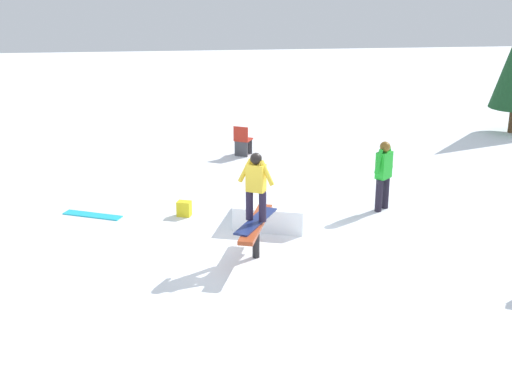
# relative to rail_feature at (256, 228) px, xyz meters

# --- Properties ---
(ground_plane) EXTENTS (60.00, 60.00, 0.00)m
(ground_plane) POSITION_rel_rail_feature_xyz_m (0.00, 0.00, -0.61)
(ground_plane) COLOR white
(rail_feature) EXTENTS (2.01, 0.86, 0.74)m
(rail_feature) POSITION_rel_rail_feature_xyz_m (0.00, 0.00, 0.00)
(rail_feature) COLOR black
(rail_feature) RESTS_ON ground
(snow_kicker_ramp) EXTENTS (2.16, 1.96, 0.52)m
(snow_kicker_ramp) POSITION_rel_rail_feature_xyz_m (-2.01, 0.62, -0.36)
(snow_kicker_ramp) COLOR white
(snow_kicker_ramp) RESTS_ON ground
(main_rider_on_rail) EXTENTS (1.49, 0.97, 1.36)m
(main_rider_on_rail) POSITION_rel_rail_feature_xyz_m (0.00, 0.00, 0.79)
(main_rider_on_rail) COLOR navy
(main_rider_on_rail) RESTS_ON rail_feature
(bystander_green) EXTENTS (0.56, 0.59, 1.61)m
(bystander_green) POSITION_rel_rail_feature_xyz_m (-2.37, 3.13, 0.29)
(bystander_green) COLOR black
(bystander_green) RESTS_ON ground
(loose_snowboard_cyan) EXTENTS (0.80, 1.37, 0.02)m
(loose_snowboard_cyan) POSITION_rel_rail_feature_xyz_m (-2.63, -3.42, -0.60)
(loose_snowboard_cyan) COLOR #1EBFD5
(loose_snowboard_cyan) RESTS_ON ground
(folding_chair) EXTENTS (0.59, 0.59, 0.88)m
(folding_chair) POSITION_rel_rail_feature_xyz_m (-7.22, 0.35, -0.20)
(folding_chair) COLOR #3F3F44
(folding_chair) RESTS_ON ground
(backpack_on_snow) EXTENTS (0.30, 0.35, 0.34)m
(backpack_on_snow) POSITION_rel_rail_feature_xyz_m (-2.42, -1.37, -0.44)
(backpack_on_snow) COLOR yellow
(backpack_on_snow) RESTS_ON ground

